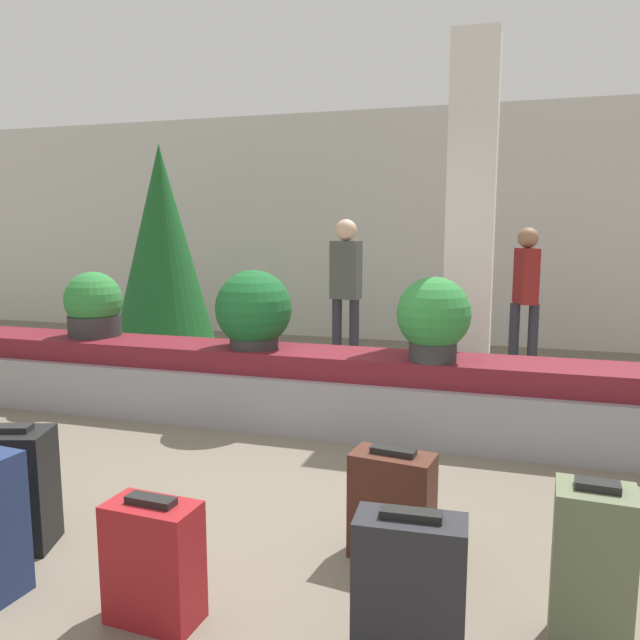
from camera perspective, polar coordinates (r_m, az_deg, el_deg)
ground_plane at (r=3.65m, az=-8.42°, el=-17.61°), size 18.00×18.00×0.00m
back_wall at (r=8.81m, az=7.72°, el=8.41°), size 18.00×0.06×3.20m
carousel at (r=5.07m, az=0.00°, el=-6.44°), size 7.90×0.72×0.62m
pillar at (r=5.60m, az=13.60°, el=8.27°), size 0.40×0.40×3.20m
suitcase_1 at (r=2.79m, az=-14.98°, el=-20.59°), size 0.39×0.23×0.53m
suitcase_3 at (r=2.48m, az=8.15°, el=-23.44°), size 0.41×0.22×0.61m
suitcase_4 at (r=3.17m, az=6.62°, el=-16.45°), size 0.42×0.26×0.55m
suitcase_6 at (r=2.70m, az=23.58°, el=-20.31°), size 0.30×0.25×0.68m
suitcase_7 at (r=3.57m, az=-26.09°, el=-13.68°), size 0.42×0.35×0.63m
potted_plant_0 at (r=6.02m, az=-19.99°, el=1.22°), size 0.51×0.51×0.59m
potted_plant_1 at (r=5.11m, az=-6.09°, el=0.83°), size 0.63×0.63×0.64m
potted_plant_2 at (r=4.65m, az=10.34°, el=0.16°), size 0.55×0.55×0.63m
traveler_0 at (r=7.21m, az=18.29°, el=2.84°), size 0.31×0.36×1.60m
traveler_1 at (r=6.93m, az=2.37°, el=3.59°), size 0.35×0.24×1.69m
decorated_tree at (r=7.68m, az=-14.22°, el=6.51°), size 1.22×1.22×2.56m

